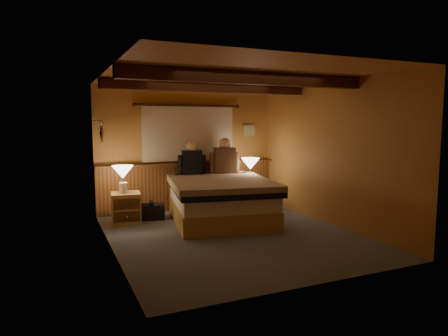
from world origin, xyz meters
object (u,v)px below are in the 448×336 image
lamp_right (250,165)px  duffel_bag (152,212)px  person_right (225,159)px  lamp_left (123,174)px  person_left (192,161)px  nightstand_left (126,208)px  bed (220,199)px  nightstand_right (250,196)px

lamp_right → duffel_bag: (-1.95, 0.04, -0.75)m
lamp_right → person_right: person_right is taller
lamp_left → duffel_bag: (0.50, 0.07, -0.71)m
lamp_right → person_left: bearing=162.9°
nightstand_left → duffel_bag: (0.46, 0.09, -0.12)m
bed → nightstand_left: 1.62m
nightstand_right → person_right: person_right is taller
person_right → duffel_bag: 1.75m
nightstand_left → person_right: bearing=13.9°
lamp_right → duffel_bag: lamp_right is taller
nightstand_right → person_left: bearing=159.8°
person_left → duffel_bag: size_ratio=1.31×
nightstand_right → person_right: size_ratio=0.78×
person_left → duffel_bag: person_left is taller
bed → nightstand_left: bed is taller
lamp_left → person_right: size_ratio=0.65×
lamp_left → person_right: 2.02m
lamp_left → duffel_bag: 0.87m
nightstand_right → lamp_right: (-0.01, -0.03, 0.61)m
person_left → person_right: (0.63, -0.12, 0.03)m
lamp_left → person_left: size_ratio=0.71×
nightstand_left → nightstand_right: size_ratio=0.95×
lamp_left → lamp_right: bearing=0.7°
nightstand_left → lamp_left: lamp_left is taller
bed → person_left: bearing=114.7°
lamp_left → duffel_bag: size_ratio=0.94×
person_left → duffel_bag: 1.25m
nightstand_left → nightstand_right: bearing=8.1°
bed → person_left: (-0.22, 0.84, 0.61)m
nightstand_left → lamp_right: size_ratio=1.11×
nightstand_left → person_left: bearing=22.3°
nightstand_right → duffel_bag: (-1.96, 0.01, -0.14)m
nightstand_right → lamp_left: 2.53m
bed → lamp_right: 1.12m
nightstand_right → person_right: bearing=153.4°
bed → lamp_right: size_ratio=5.07×
bed → nightstand_right: 1.03m
lamp_right → person_right: 0.52m
nightstand_left → bed: bearing=-10.3°
person_left → person_right: person_right is taller
lamp_left → person_left: person_left is taller
nightstand_left → person_left: person_left is taller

